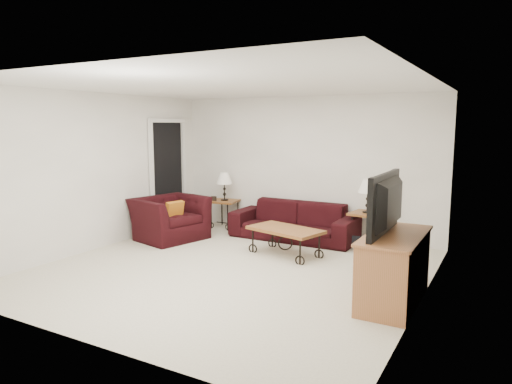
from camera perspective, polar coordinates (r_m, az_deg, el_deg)
ground at (r=6.52m, az=-3.03°, el=-9.52°), size 5.00×5.00×0.00m
wall_back at (r=8.46m, az=5.94°, el=3.21°), size 5.00×0.02×2.50m
wall_front at (r=4.36m, az=-20.86°, el=-2.02°), size 5.00×0.02×2.50m
wall_left at (r=7.86m, az=-18.75°, el=2.43°), size 0.02×5.00×2.50m
wall_right at (r=5.37m, az=20.12°, el=-0.15°), size 0.02×5.00×2.50m
ceiling at (r=6.23m, az=-3.21°, el=12.96°), size 5.00×5.00×0.00m
doorway at (r=9.05m, az=-10.82°, el=1.97°), size 0.08×0.94×2.04m
sofa at (r=8.15m, az=4.66°, el=-3.58°), size 2.20×0.86×0.64m
side_table_left at (r=9.05m, az=-3.88°, el=-2.71°), size 0.57×0.57×0.54m
side_table_right at (r=7.91m, az=13.44°, el=-4.46°), size 0.57×0.57×0.55m
lamp_left at (r=8.96m, az=-3.91°, el=0.68°), size 0.35×0.35×0.54m
lamp_right at (r=7.81m, az=13.57°, el=-0.48°), size 0.35×0.35×0.55m
photo_frame_left at (r=8.95m, az=-5.22°, el=-0.80°), size 0.11×0.05×0.09m
photo_frame_right at (r=7.67m, az=14.29°, el=-2.42°), size 0.11×0.05×0.09m
coffee_table at (r=7.17m, az=3.63°, el=-6.12°), size 1.24×0.87×0.42m
armchair at (r=8.25m, az=-10.58°, el=-3.20°), size 1.24×1.34×0.74m
throw_pillow at (r=8.09m, az=-10.02°, el=-2.33°), size 0.17×0.35×0.33m
tv_stand at (r=5.48m, az=16.64°, el=-9.02°), size 0.55×1.31×0.79m
television at (r=5.31m, az=16.76°, el=-1.43°), size 0.15×1.18×0.68m
backpack at (r=7.57m, az=12.88°, el=-5.41°), size 0.43×0.39×0.45m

